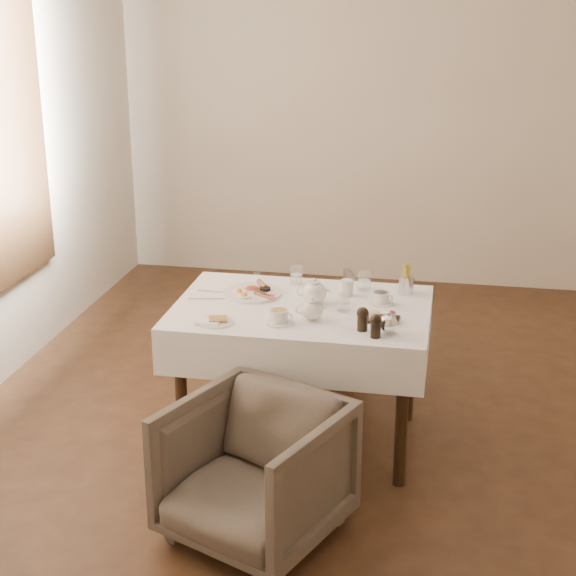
# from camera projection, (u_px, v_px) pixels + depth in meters

# --- Properties ---
(table) EXTENTS (1.28, 0.88, 0.75)m
(table) POSITION_uv_depth(u_px,v_px,m) (301.00, 328.00, 4.46)
(table) COLOR black
(table) RESTS_ON ground
(armchair_near) EXTENTS (0.89, 0.90, 0.63)m
(armchair_near) POSITION_uv_depth(u_px,v_px,m) (254.00, 472.00, 3.78)
(armchair_near) COLOR #50453B
(armchair_near) RESTS_ON ground
(armchair_far) EXTENTS (0.79, 0.80, 0.58)m
(armchair_far) POSITION_uv_depth(u_px,v_px,m) (309.00, 327.00, 5.41)
(armchair_far) COLOR #50453B
(armchair_far) RESTS_ON ground
(breakfast_plate) EXTENTS (0.31, 0.31, 0.04)m
(breakfast_plate) POSITION_uv_depth(u_px,v_px,m) (253.00, 292.00, 4.59)
(breakfast_plate) COLOR white
(breakfast_plate) RESTS_ON table
(side_plate) EXTENTS (0.17, 0.17, 0.02)m
(side_plate) POSITION_uv_depth(u_px,v_px,m) (214.00, 321.00, 4.21)
(side_plate) COLOR white
(side_plate) RESTS_ON table
(teapot_centre) EXTENTS (0.18, 0.15, 0.14)m
(teapot_centre) POSITION_uv_depth(u_px,v_px,m) (314.00, 291.00, 4.44)
(teapot_centre) COLOR white
(teapot_centre) RESTS_ON table
(teapot_front) EXTENTS (0.16, 0.14, 0.12)m
(teapot_front) POSITION_uv_depth(u_px,v_px,m) (312.00, 309.00, 4.23)
(teapot_front) COLOR white
(teapot_front) RESTS_ON table
(creamer) EXTENTS (0.08, 0.08, 0.08)m
(creamer) POSITION_uv_depth(u_px,v_px,m) (347.00, 287.00, 4.57)
(creamer) COLOR white
(creamer) RESTS_ON table
(teacup_near) EXTENTS (0.14, 0.14, 0.07)m
(teacup_near) POSITION_uv_depth(u_px,v_px,m) (279.00, 317.00, 4.20)
(teacup_near) COLOR white
(teacup_near) RESTS_ON table
(teacup_far) EXTENTS (0.13, 0.13, 0.06)m
(teacup_far) POSITION_uv_depth(u_px,v_px,m) (381.00, 298.00, 4.45)
(teacup_far) COLOR white
(teacup_far) RESTS_ON table
(glass_left) EXTENTS (0.08, 0.08, 0.09)m
(glass_left) POSITION_uv_depth(u_px,v_px,m) (296.00, 275.00, 4.74)
(glass_left) COLOR silver
(glass_left) RESTS_ON table
(glass_mid) EXTENTS (0.08, 0.08, 0.09)m
(glass_mid) POSITION_uv_depth(u_px,v_px,m) (344.00, 303.00, 4.35)
(glass_mid) COLOR silver
(glass_mid) RESTS_ON table
(glass_right) EXTENTS (0.09, 0.09, 0.10)m
(glass_right) POSITION_uv_depth(u_px,v_px,m) (364.00, 281.00, 4.64)
(glass_right) COLOR silver
(glass_right) RESTS_ON table
(condiment_board) EXTENTS (0.17, 0.12, 0.04)m
(condiment_board) POSITION_uv_depth(u_px,v_px,m) (382.00, 318.00, 4.24)
(condiment_board) COLOR black
(condiment_board) RESTS_ON table
(pepper_mill_left) EXTENTS (0.06, 0.06, 0.12)m
(pepper_mill_left) POSITION_uv_depth(u_px,v_px,m) (362.00, 319.00, 4.10)
(pepper_mill_left) COLOR black
(pepper_mill_left) RESTS_ON table
(pepper_mill_right) EXTENTS (0.06, 0.06, 0.11)m
(pepper_mill_right) POSITION_uv_depth(u_px,v_px,m) (376.00, 326.00, 4.02)
(pepper_mill_right) COLOR black
(pepper_mill_right) RESTS_ON table
(silver_pot) EXTENTS (0.13, 0.12, 0.11)m
(silver_pot) POSITION_uv_depth(u_px,v_px,m) (388.00, 322.00, 4.07)
(silver_pot) COLOR white
(silver_pot) RESTS_ON table
(fries_cup) EXTENTS (0.08, 0.08, 0.17)m
(fries_cup) POSITION_uv_depth(u_px,v_px,m) (406.00, 280.00, 4.58)
(fries_cup) COLOR silver
(fries_cup) RESTS_ON table
(cutlery_fork) EXTENTS (0.20, 0.03, 0.00)m
(cutlery_fork) POSITION_uv_depth(u_px,v_px,m) (215.00, 292.00, 4.63)
(cutlery_fork) COLOR silver
(cutlery_fork) RESTS_ON table
(cutlery_knife) EXTENTS (0.19, 0.05, 0.00)m
(cutlery_knife) POSITION_uv_depth(u_px,v_px,m) (207.00, 299.00, 4.52)
(cutlery_knife) COLOR silver
(cutlery_knife) RESTS_ON table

